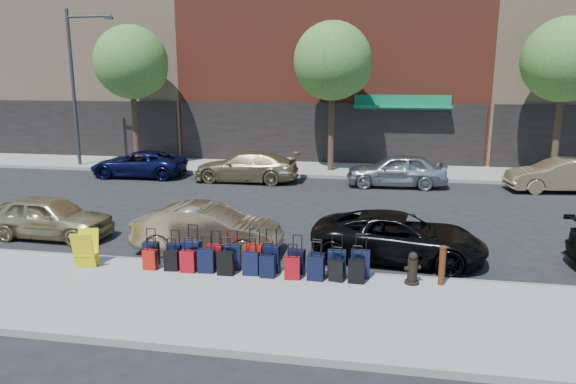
% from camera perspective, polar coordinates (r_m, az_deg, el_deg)
% --- Properties ---
extents(ground, '(120.00, 120.00, 0.00)m').
position_cam_1_polar(ground, '(17.07, -0.03, -3.43)').
color(ground, black).
rests_on(ground, ground).
extents(sidewalk_near, '(60.00, 4.00, 0.15)m').
position_cam_1_polar(sidewalk_near, '(11.08, -6.12, -12.14)').
color(sidewalk_near, gray).
rests_on(sidewalk_near, ground).
extents(sidewalk_far, '(60.00, 4.00, 0.15)m').
position_cam_1_polar(sidewalk_far, '(26.71, 3.77, 2.52)').
color(sidewalk_far, gray).
rests_on(sidewalk_far, ground).
extents(curb_near, '(60.00, 0.08, 0.15)m').
position_cam_1_polar(curb_near, '(12.88, -3.59, -8.49)').
color(curb_near, gray).
rests_on(curb_near, ground).
extents(curb_far, '(60.00, 0.08, 0.15)m').
position_cam_1_polar(curb_far, '(24.74, 3.25, 1.73)').
color(curb_far, gray).
rests_on(curb_far, ground).
extents(building_left, '(15.00, 12.12, 16.00)m').
position_cam_1_polar(building_left, '(39.16, -19.59, 16.63)').
color(building_left, tan).
rests_on(building_left, ground).
extents(tree_left, '(3.80, 3.80, 7.27)m').
position_cam_1_polar(tree_left, '(28.66, -16.75, 13.43)').
color(tree_left, black).
rests_on(tree_left, sidewalk_far).
extents(tree_center, '(3.80, 3.80, 7.27)m').
position_cam_1_polar(tree_center, '(25.76, 5.28, 14.05)').
color(tree_center, black).
rests_on(tree_center, sidewalk_far).
extents(tree_right, '(3.80, 3.80, 7.27)m').
position_cam_1_polar(tree_right, '(26.95, 28.70, 12.55)').
color(tree_right, black).
rests_on(tree_right, sidewalk_far).
extents(streetlight, '(2.59, 0.18, 8.00)m').
position_cam_1_polar(streetlight, '(29.48, -22.49, 11.52)').
color(streetlight, '#333338').
rests_on(streetlight, sidewalk_far).
extents(suitcase_front_0, '(0.40, 0.24, 0.93)m').
position_cam_1_polar(suitcase_front_0, '(13.26, -14.96, -6.60)').
color(suitcase_front_0, black).
rests_on(suitcase_front_0, sidewalk_near).
extents(suitcase_front_1, '(0.38, 0.23, 0.90)m').
position_cam_1_polar(suitcase_front_1, '(13.08, -12.44, -6.77)').
color(suitcase_front_1, black).
rests_on(suitcase_front_1, sidewalk_near).
extents(suitcase_front_2, '(0.47, 0.30, 1.07)m').
position_cam_1_polar(suitcase_front_2, '(12.88, -10.57, -6.75)').
color(suitcase_front_2, black).
rests_on(suitcase_front_2, sidewalk_near).
extents(suitcase_front_3, '(0.41, 0.25, 0.95)m').
position_cam_1_polar(suitcase_front_3, '(12.70, -8.09, -7.12)').
color(suitcase_front_3, maroon).
rests_on(suitcase_front_3, sidewalk_near).
extents(suitcase_front_4, '(0.43, 0.28, 0.97)m').
position_cam_1_polar(suitcase_front_4, '(12.58, -6.18, -7.21)').
color(suitcase_front_4, black).
rests_on(suitcase_front_4, sidewalk_near).
extents(suitcase_front_5, '(0.46, 0.28, 1.06)m').
position_cam_1_polar(suitcase_front_5, '(12.43, -3.83, -7.29)').
color(suitcase_front_5, '#A5160A').
rests_on(suitcase_front_5, sidewalk_near).
extents(suitcase_front_6, '(0.45, 0.27, 1.05)m').
position_cam_1_polar(suitcase_front_6, '(12.37, -1.93, -7.37)').
color(suitcase_front_6, black).
rests_on(suitcase_front_6, sidewalk_near).
extents(suitcase_front_7, '(0.41, 0.26, 0.93)m').
position_cam_1_polar(suitcase_front_7, '(12.29, 0.96, -7.68)').
color(suitcase_front_7, black).
rests_on(suitcase_front_7, sidewalk_near).
extents(suitcase_front_8, '(0.39, 0.26, 0.87)m').
position_cam_1_polar(suitcase_front_8, '(12.16, 3.19, -8.03)').
color(suitcase_front_8, black).
rests_on(suitcase_front_8, sidewalk_near).
extents(suitcase_front_9, '(0.43, 0.26, 1.01)m').
position_cam_1_polar(suitcase_front_9, '(12.13, 5.44, -7.90)').
color(suitcase_front_9, black).
rests_on(suitcase_front_9, sidewalk_near).
extents(suitcase_front_10, '(0.43, 0.24, 1.04)m').
position_cam_1_polar(suitcase_front_10, '(12.13, 8.03, -7.92)').
color(suitcase_front_10, black).
rests_on(suitcase_front_10, sidewalk_near).
extents(suitcase_back_0, '(0.33, 0.19, 0.78)m').
position_cam_1_polar(suitcase_back_0, '(12.97, -15.06, -7.26)').
color(suitcase_back_0, '#B1150B').
rests_on(suitcase_back_0, sidewalk_near).
extents(suitcase_back_1, '(0.35, 0.23, 0.80)m').
position_cam_1_polar(suitcase_back_1, '(12.77, -12.83, -7.42)').
color(suitcase_back_1, black).
rests_on(suitcase_back_1, sidewalk_near).
extents(suitcase_back_2, '(0.36, 0.21, 0.85)m').
position_cam_1_polar(suitcase_back_2, '(12.58, -11.04, -7.58)').
color(suitcase_back_2, '#9E0A14').
rests_on(suitcase_back_2, sidewalk_near).
extents(suitcase_back_3, '(0.40, 0.25, 0.92)m').
position_cam_1_polar(suitcase_back_3, '(12.48, -9.07, -7.55)').
color(suitcase_back_3, black).
rests_on(suitcase_back_3, sidewalk_near).
extents(suitcase_back_4, '(0.39, 0.23, 0.91)m').
position_cam_1_polar(suitcase_back_4, '(12.27, -6.95, -7.85)').
color(suitcase_back_4, black).
rests_on(suitcase_back_4, sidewalk_near).
extents(suitcase_back_5, '(0.38, 0.23, 0.90)m').
position_cam_1_polar(suitcase_back_5, '(12.21, -4.16, -7.91)').
color(suitcase_back_5, black).
rests_on(suitcase_back_5, sidewalk_near).
extents(suitcase_back_6, '(0.35, 0.20, 0.84)m').
position_cam_1_polar(suitcase_back_6, '(12.05, -2.31, -8.27)').
color(suitcase_back_6, black).
rests_on(suitcase_back_6, sidewalk_near).
extents(suitcase_back_7, '(0.37, 0.23, 0.84)m').
position_cam_1_polar(suitcase_back_7, '(11.94, 0.48, -8.45)').
color(suitcase_back_7, '#9A0911').
rests_on(suitcase_back_7, sidewalk_near).
extents(suitcase_back_8, '(0.39, 0.24, 0.91)m').
position_cam_1_polar(suitcase_back_8, '(11.89, 3.08, -8.46)').
color(suitcase_back_8, black).
rests_on(suitcase_back_8, sidewalk_near).
extents(suitcase_back_9, '(0.36, 0.25, 0.80)m').
position_cam_1_polar(suitcase_back_9, '(11.88, 5.41, -8.68)').
color(suitcase_back_9, black).
rests_on(suitcase_back_9, sidewalk_near).
extents(suitcase_back_10, '(0.37, 0.23, 0.87)m').
position_cam_1_polar(suitcase_back_10, '(11.83, 7.62, -8.73)').
color(suitcase_back_10, black).
rests_on(suitcase_back_10, sidewalk_near).
extents(fire_hydrant, '(0.38, 0.33, 0.74)m').
position_cam_1_polar(fire_hydrant, '(11.99, 13.66, -8.33)').
color(fire_hydrant, black).
rests_on(fire_hydrant, sidewalk_near).
extents(bollard, '(0.17, 0.17, 0.89)m').
position_cam_1_polar(bollard, '(12.06, 16.75, -7.78)').
color(bollard, '#38190C').
rests_on(bollard, sidewalk_near).
extents(display_rack, '(0.59, 0.63, 0.90)m').
position_cam_1_polar(display_rack, '(13.58, -21.55, -5.92)').
color(display_rack, yellow).
rests_on(display_rack, sidewalk_near).
extents(car_near_0, '(3.79, 1.63, 1.28)m').
position_cam_1_polar(car_near_0, '(16.92, -24.95, -2.53)').
color(car_near_0, tan).
rests_on(car_near_0, ground).
extents(car_near_1, '(4.02, 1.46, 1.32)m').
position_cam_1_polar(car_near_1, '(14.22, -8.87, -4.09)').
color(car_near_1, tan).
rests_on(car_near_1, ground).
extents(car_near_2, '(4.66, 2.49, 1.24)m').
position_cam_1_polar(car_near_2, '(13.80, 12.17, -4.90)').
color(car_near_2, black).
rests_on(car_near_2, ground).
extents(car_far_0, '(4.62, 2.24, 1.27)m').
position_cam_1_polar(car_far_0, '(25.99, -16.28, 3.02)').
color(car_far_0, '#0D133D').
rests_on(car_far_0, ground).
extents(car_far_1, '(4.84, 1.99, 1.40)m').
position_cam_1_polar(car_far_1, '(23.85, -4.67, 2.83)').
color(car_far_1, tan).
rests_on(car_far_1, ground).
extents(car_far_2, '(4.41, 1.91, 1.48)m').
position_cam_1_polar(car_far_2, '(23.14, 11.94, 2.40)').
color(car_far_2, '#B9BBC0').
rests_on(car_far_2, ground).
extents(car_far_3, '(4.43, 2.00, 1.41)m').
position_cam_1_polar(car_far_3, '(24.41, 27.97, 1.64)').
color(car_far_3, tan).
rests_on(car_far_3, ground).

